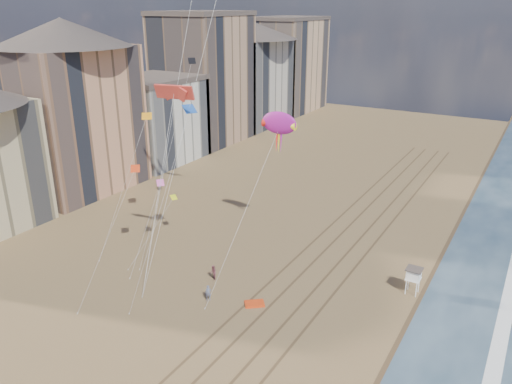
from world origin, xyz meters
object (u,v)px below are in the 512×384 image
show_kite (279,123)px  kite_flyer_a (208,293)px  kite_flyer_b (213,273)px  lifeguard_stand (414,274)px  grounded_kite (254,304)px

show_kite → kite_flyer_a: bearing=-87.7°
kite_flyer_a → kite_flyer_b: 4.41m
lifeguard_stand → kite_flyer_b: lifeguard_stand is taller
show_kite → kite_flyer_b: show_kite is taller
lifeguard_stand → show_kite: size_ratio=0.13×
show_kite → grounded_kite: bearing=-70.4°
show_kite → kite_flyer_b: size_ratio=13.52×
grounded_kite → kite_flyer_a: (-4.79, -1.80, 0.78)m
kite_flyer_a → kite_flyer_b: kite_flyer_a is taller
lifeguard_stand → kite_flyer_a: bearing=-145.9°
lifeguard_stand → show_kite: bearing=167.2°
show_kite → kite_flyer_b: (-1.39, -13.28, -15.35)m
kite_flyer_a → grounded_kite: bearing=-20.6°
grounded_kite → show_kite: 22.95m
show_kite → kite_flyer_b: 20.35m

